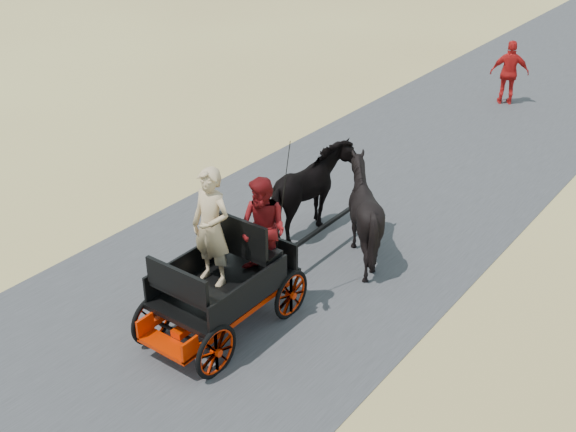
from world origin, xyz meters
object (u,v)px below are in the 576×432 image
Objects in this scene: carriage at (223,307)px; pedestrian at (509,73)px; horse_left at (310,195)px; horse_right at (363,212)px.

carriage is 1.39× the size of pedestrian.
pedestrian is (-0.50, 12.18, 0.50)m from carriage.
pedestrian is (0.05, 9.18, 0.02)m from horse_left.
carriage is at bearing 65.09° from pedestrian.
horse_left is 9.18m from pedestrian.
carriage is 1.41× the size of horse_right.
horse_right reaches higher than carriage.
horse_right is 9.24m from pedestrian.
carriage is 3.09m from horse_right.
horse_right is (1.10, 0.00, 0.00)m from horse_left.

